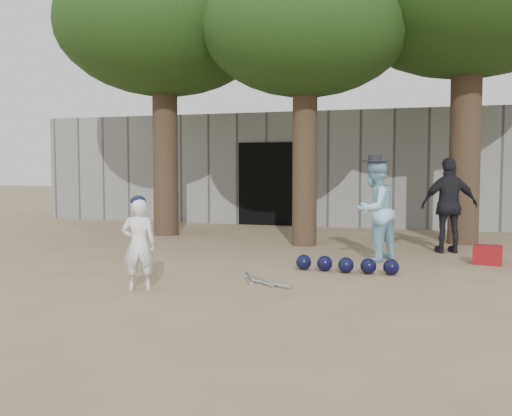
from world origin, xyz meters
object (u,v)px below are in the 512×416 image
(boy_player, at_px, (139,244))
(spectator_dark, at_px, (449,205))
(spectator_blue, at_px, (374,210))
(red_bag, at_px, (488,255))

(boy_player, xyz_separation_m, spectator_dark, (3.77, 4.45, 0.28))
(boy_player, height_order, spectator_blue, spectator_blue)
(boy_player, xyz_separation_m, red_bag, (4.32, 3.34, -0.42))
(spectator_blue, distance_m, spectator_dark, 1.76)
(spectator_blue, bearing_deg, spectator_dark, 167.05)
(boy_player, relative_size, spectator_blue, 0.69)
(boy_player, relative_size, red_bag, 2.72)
(boy_player, relative_size, spectator_dark, 0.67)
(boy_player, distance_m, spectator_dark, 5.84)
(spectator_dark, bearing_deg, spectator_blue, 28.49)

